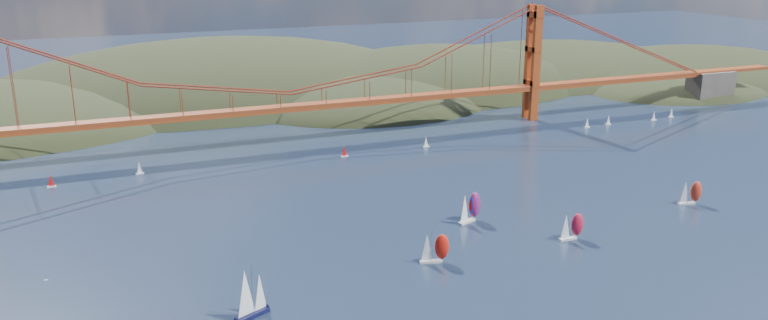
{
  "coord_description": "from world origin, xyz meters",
  "views": [
    {
      "loc": [
        -80.41,
        -123.72,
        85.13
      ],
      "look_at": [
        6.46,
        90.0,
        16.44
      ],
      "focal_mm": 35.0,
      "sensor_mm": 36.0,
      "label": 1
    }
  ],
  "objects_px": {
    "racer_rwb": "(469,207)",
    "sloop_navy": "(250,294)",
    "racer_0": "(434,248)",
    "racer_1": "(571,226)",
    "racer_2": "(690,192)"
  },
  "relations": [
    {
      "from": "racer_rwb",
      "to": "sloop_navy",
      "type": "bearing_deg",
      "value": -176.61
    },
    {
      "from": "racer_0",
      "to": "racer_1",
      "type": "bearing_deg",
      "value": 12.87
    },
    {
      "from": "racer_2",
      "to": "racer_rwb",
      "type": "relative_size",
      "value": 0.85
    },
    {
      "from": "racer_2",
      "to": "racer_0",
      "type": "bearing_deg",
      "value": -161.6
    },
    {
      "from": "racer_0",
      "to": "racer_rwb",
      "type": "xyz_separation_m",
      "value": [
        23.44,
        23.31,
        0.6
      ]
    },
    {
      "from": "racer_0",
      "to": "racer_2",
      "type": "relative_size",
      "value": 1.04
    },
    {
      "from": "sloop_navy",
      "to": "racer_1",
      "type": "distance_m",
      "value": 97.99
    },
    {
      "from": "sloop_navy",
      "to": "racer_0",
      "type": "relative_size",
      "value": 1.48
    },
    {
      "from": "sloop_navy",
      "to": "racer_1",
      "type": "height_order",
      "value": "sloop_navy"
    },
    {
      "from": "racer_0",
      "to": "racer_1",
      "type": "distance_m",
      "value": 44.38
    },
    {
      "from": "racer_0",
      "to": "racer_rwb",
      "type": "bearing_deg",
      "value": 58.2
    },
    {
      "from": "racer_0",
      "to": "sloop_navy",
      "type": "bearing_deg",
      "value": -154.28
    },
    {
      "from": "sloop_navy",
      "to": "racer_2",
      "type": "height_order",
      "value": "sloop_navy"
    },
    {
      "from": "sloop_navy",
      "to": "racer_0",
      "type": "distance_m",
      "value": 54.23
    },
    {
      "from": "racer_0",
      "to": "racer_rwb",
      "type": "relative_size",
      "value": 0.88
    }
  ]
}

